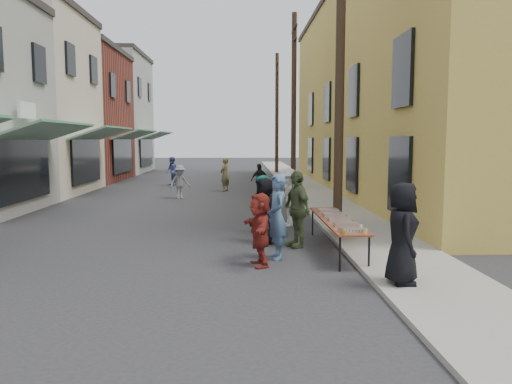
{
  "coord_description": "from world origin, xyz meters",
  "views": [
    {
      "loc": [
        1.55,
        -10.95,
        2.62
      ],
      "look_at": [
        1.93,
        1.46,
        1.3
      ],
      "focal_mm": 35.0,
      "sensor_mm": 36.0,
      "label": 1
    }
  ],
  "objects": [
    {
      "name": "guest_queue_back",
      "position": [
        1.94,
        -0.83,
        0.76
      ],
      "size": [
        0.67,
        1.47,
        1.53
      ],
      "primitive_type": "imported",
      "rotation": [
        0.0,
        0.0,
        -1.41
      ],
      "color": "maroon",
      "rests_on": "ground"
    },
    {
      "name": "utility_pole_mid",
      "position": [
        4.3,
        15.0,
        4.5
      ],
      "size": [
        0.26,
        0.26,
        9.0
      ],
      "primitive_type": "cylinder",
      "color": "#2D2116",
      "rests_on": "ground"
    },
    {
      "name": "passerby_mid",
      "position": [
        2.43,
        12.12,
        0.75
      ],
      "size": [
        0.95,
        0.69,
        1.49
      ],
      "primitive_type": "imported",
      "rotation": [
        0.0,
        0.0,
        3.57
      ],
      "color": "black",
      "rests_on": "ground"
    },
    {
      "name": "passerby_right",
      "position": [
        0.75,
        14.06,
        0.85
      ],
      "size": [
        0.66,
        0.74,
        1.7
      ],
      "primitive_type": "imported",
      "rotation": [
        0.0,
        0.0,
        4.21
      ],
      "color": "brown",
      "rests_on": "ground"
    },
    {
      "name": "catering_tray_foil_b",
      "position": [
        3.8,
        -0.44,
        0.79
      ],
      "size": [
        0.5,
        0.33,
        0.08
      ],
      "primitive_type": "cube",
      "color": "#B2B2B7",
      "rests_on": "serving_table"
    },
    {
      "name": "server",
      "position": [
        4.35,
        -2.51,
        0.99
      ],
      "size": [
        0.65,
        0.92,
        1.78
      ],
      "primitive_type": "imported",
      "rotation": [
        0.0,
        0.0,
        1.47
      ],
      "color": "black",
      "rests_on": "sidewalk"
    },
    {
      "name": "sidewalk",
      "position": [
        5.0,
        15.0,
        0.05
      ],
      "size": [
        2.2,
        60.0,
        0.1
      ],
      "primitive_type": "cube",
      "color": "gray",
      "rests_on": "ground"
    },
    {
      "name": "condiment_jar_b",
      "position": [
        3.58,
        -1.29,
        0.79
      ],
      "size": [
        0.07,
        0.07,
        0.08
      ],
      "primitive_type": "cylinder",
      "color": "#A57F26",
      "rests_on": "serving_table"
    },
    {
      "name": "catering_tray_sausage",
      "position": [
        3.8,
        -1.09,
        0.79
      ],
      "size": [
        0.5,
        0.33,
        0.08
      ],
      "primitive_type": "cube",
      "color": "maroon",
      "rests_on": "serving_table"
    },
    {
      "name": "ground",
      "position": [
        0.0,
        0.0,
        0.0
      ],
      "size": [
        120.0,
        120.0,
        0.0
      ],
      "primitive_type": "plane",
      "color": "#28282B",
      "rests_on": "ground"
    },
    {
      "name": "condiment_jar_a",
      "position": [
        3.58,
        -1.39,
        0.79
      ],
      "size": [
        0.07,
        0.07,
        0.08
      ],
      "primitive_type": "cylinder",
      "color": "#A57F26",
      "rests_on": "serving_table"
    },
    {
      "name": "guest_front_b",
      "position": [
        2.34,
        -0.22,
        0.93
      ],
      "size": [
        0.57,
        0.75,
        1.86
      ],
      "primitive_type": "imported",
      "rotation": [
        0.0,
        0.0,
        -1.37
      ],
      "color": "#47678A",
      "rests_on": "ground"
    },
    {
      "name": "passerby_far",
      "position": [
        -2.33,
        17.35,
        0.82
      ],
      "size": [
        0.95,
        1.0,
        1.64
      ],
      "primitive_type": "imported",
      "rotation": [
        0.0,
        0.0,
        5.27
      ],
      "color": "#50639B",
      "rests_on": "ground"
    },
    {
      "name": "storefront_row",
      "position": [
        -10.0,
        14.96,
        4.12
      ],
      "size": [
        8.0,
        37.0,
        9.0
      ],
      "color": "maroon",
      "rests_on": "ground"
    },
    {
      "name": "catering_tray_buns",
      "position": [
        3.8,
        0.26,
        0.79
      ],
      "size": [
        0.5,
        0.33,
        0.08
      ],
      "primitive_type": "cube",
      "color": "tan",
      "rests_on": "serving_table"
    },
    {
      "name": "guest_front_a",
      "position": [
        2.16,
        1.47,
        0.83
      ],
      "size": [
        0.72,
        0.92,
        1.65
      ],
      "primitive_type": "imported",
      "rotation": [
        0.0,
        0.0,
        -1.3
      ],
      "color": "black",
      "rests_on": "ground"
    },
    {
      "name": "guest_front_e",
      "position": [
        2.91,
        0.99,
        0.93
      ],
      "size": [
        0.83,
        1.18,
        1.87
      ],
      "primitive_type": "imported",
      "rotation": [
        0.0,
        0.0,
        -1.19
      ],
      "color": "#485632",
      "rests_on": "ground"
    },
    {
      "name": "catering_tray_foil_d",
      "position": [
        3.8,
        0.96,
        0.79
      ],
      "size": [
        0.5,
        0.33,
        0.08
      ],
      "primitive_type": "cube",
      "color": "#B2B2B7",
      "rests_on": "serving_table"
    },
    {
      "name": "guest_front_d",
      "position": [
        2.97,
        3.92,
        0.88
      ],
      "size": [
        0.94,
        1.28,
        1.77
      ],
      "primitive_type": "imported",
      "rotation": [
        0.0,
        0.0,
        -1.3
      ],
      "color": "silver",
      "rests_on": "ground"
    },
    {
      "name": "building_ochre",
      "position": [
        11.1,
        14.0,
        5.0
      ],
      "size": [
        10.0,
        28.0,
        10.0
      ],
      "primitive_type": "cube",
      "color": "gold",
      "rests_on": "ground"
    },
    {
      "name": "utility_pole_far",
      "position": [
        4.3,
        27.0,
        4.5
      ],
      "size": [
        0.26,
        0.26,
        9.0
      ],
      "primitive_type": "cylinder",
      "color": "#2D2116",
      "rests_on": "ground"
    },
    {
      "name": "utility_pole_near",
      "position": [
        4.3,
        3.0,
        4.5
      ],
      "size": [
        0.26,
        0.26,
        9.0
      ],
      "primitive_type": "cylinder",
      "color": "#2D2116",
      "rests_on": "ground"
    },
    {
      "name": "serving_table",
      "position": [
        3.8,
        0.56,
        0.71
      ],
      "size": [
        0.7,
        4.0,
        0.75
      ],
      "color": "maroon",
      "rests_on": "ground"
    },
    {
      "name": "catering_tray_buns_end",
      "position": [
        3.8,
        1.66,
        0.79
      ],
      "size": [
        0.5,
        0.33,
        0.08
      ],
      "primitive_type": "cube",
      "color": "tan",
      "rests_on": "serving_table"
    },
    {
      "name": "guest_front_c",
      "position": [
        2.13,
        2.67,
        0.82
      ],
      "size": [
        0.81,
        0.93,
        1.63
      ],
      "primitive_type": "imported",
      "rotation": [
        0.0,
        0.0,
        -1.84
      ],
      "color": "#2BB4A7",
      "rests_on": "ground"
    },
    {
      "name": "cup_stack",
      "position": [
        4.0,
        -1.34,
        0.81
      ],
      "size": [
        0.08,
        0.08,
        0.12
      ],
      "primitive_type": "cylinder",
      "color": "tan",
      "rests_on": "serving_table"
    },
    {
      "name": "condiment_jar_c",
      "position": [
        3.58,
        -1.19,
        0.79
      ],
      "size": [
        0.07,
        0.07,
        0.08
      ],
      "primitive_type": "cylinder",
      "color": "#A57F26",
      "rests_on": "serving_table"
    },
    {
      "name": "passerby_left",
      "position": [
        -1.14,
        11.06,
        0.74
      ],
      "size": [
        1.1,
        0.98,
        1.48
      ],
      "primitive_type": "imported",
      "rotation": [
        0.0,
        0.0,
        0.57
      ],
      "color": "gray",
      "rests_on": "ground"
    }
  ]
}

